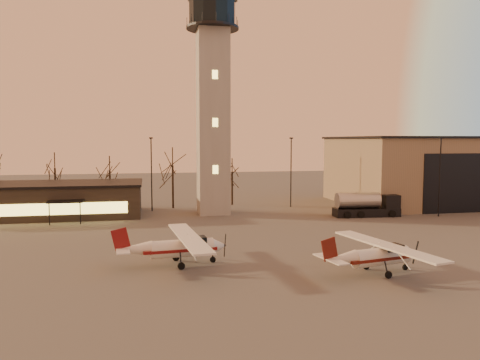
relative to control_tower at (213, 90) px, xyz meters
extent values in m
plane|color=#4A4644|center=(0.00, -30.00, -16.33)|extent=(220.00, 220.00, 0.00)
cube|color=gray|center=(0.00, 0.00, -4.33)|extent=(4.00, 4.00, 24.00)
cylinder|color=black|center=(0.00, 0.00, 7.82)|extent=(6.80, 6.80, 0.30)
cylinder|color=black|center=(0.00, 0.00, 9.67)|extent=(6.00, 6.00, 3.40)
cube|color=#816B54|center=(36.00, 4.00, -11.33)|extent=(30.00, 20.00, 10.00)
cube|color=black|center=(36.00, 4.00, -6.18)|extent=(30.60, 20.60, 0.30)
cube|color=black|center=(-22.00, 2.00, -14.33)|extent=(25.00, 10.00, 4.00)
cube|color=black|center=(-22.00, 2.00, -12.18)|extent=(25.40, 10.40, 0.30)
cube|color=#FFD859|center=(-22.00, -3.02, -14.73)|extent=(22.00, 0.08, 1.40)
cube|color=black|center=(-18.00, -4.00, -13.73)|extent=(4.00, 2.00, 0.20)
cylinder|color=black|center=(-8.00, 4.00, -11.33)|extent=(0.16, 0.16, 10.00)
cube|color=black|center=(-8.00, 4.00, -6.28)|extent=(0.50, 0.25, 0.18)
cylinder|color=black|center=(12.00, 4.00, -11.33)|extent=(0.16, 0.16, 10.00)
cube|color=black|center=(12.00, 4.00, -6.28)|extent=(0.50, 0.25, 0.18)
cylinder|color=black|center=(28.00, -8.00, -11.33)|extent=(0.16, 0.16, 10.00)
cube|color=black|center=(28.00, -8.00, -6.28)|extent=(0.50, 0.25, 0.18)
cylinder|color=black|center=(-14.00, 10.00, -13.70)|extent=(0.28, 0.28, 5.25)
cylinder|color=black|center=(-5.00, 6.00, -13.25)|extent=(0.28, 0.28, 6.16)
cylinder|color=black|center=(4.00, 8.00, -13.84)|extent=(0.28, 0.28, 4.97)
cylinder|color=black|center=(-22.00, 12.00, -13.53)|extent=(0.28, 0.28, 5.60)
cylinder|color=silver|center=(8.06, -30.29, -15.07)|extent=(4.78, 2.16, 1.30)
cone|color=silver|center=(10.72, -29.77, -15.07)|extent=(1.12, 1.39, 1.24)
cone|color=silver|center=(4.71, -30.94, -14.92)|extent=(2.58, 1.54, 1.10)
cube|color=black|center=(9.04, -30.09, -14.62)|extent=(1.68, 1.32, 0.70)
cube|color=#4E120B|center=(7.86, -30.32, -15.12)|extent=(5.58, 2.36, 0.22)
cube|color=silver|center=(8.55, -30.19, -14.29)|extent=(3.59, 11.12, 0.14)
cube|color=silver|center=(3.82, -31.11, -14.82)|extent=(1.52, 3.42, 0.08)
cube|color=#4E120B|center=(3.72, -31.13, -14.12)|extent=(1.38, 0.34, 1.70)
cylinder|color=silver|center=(-6.00, -25.05, -15.00)|extent=(4.98, 1.83, 1.38)
cone|color=silver|center=(-3.15, -24.78, -15.00)|extent=(1.07, 1.40, 1.31)
cone|color=silver|center=(-9.58, -25.39, -14.84)|extent=(2.64, 1.40, 1.16)
cube|color=black|center=(-4.95, -24.95, -14.52)|extent=(1.69, 1.26, 0.74)
cube|color=#630E10|center=(-6.21, -25.07, -15.05)|extent=(5.83, 1.95, 0.23)
cube|color=silver|center=(-5.47, -25.00, -14.18)|extent=(2.68, 11.75, 0.15)
cube|color=silver|center=(-10.53, -25.48, -14.74)|extent=(1.28, 3.57, 0.08)
cube|color=#630E10|center=(-10.64, -25.49, -14.00)|extent=(1.47, 0.22, 1.80)
cube|color=black|center=(18.93, -6.13, -15.78)|extent=(8.49, 2.89, 1.08)
cube|color=black|center=(22.08, -6.33, -14.46)|extent=(2.11, 2.38, 1.77)
cube|color=black|center=(22.76, -6.37, -14.16)|extent=(0.22, 1.87, 0.98)
cylinder|color=#A1A1A6|center=(17.76, -6.05, -14.26)|extent=(5.63, 2.41, 2.07)
camera|label=1|loc=(-8.63, -61.18, -6.58)|focal=35.00mm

